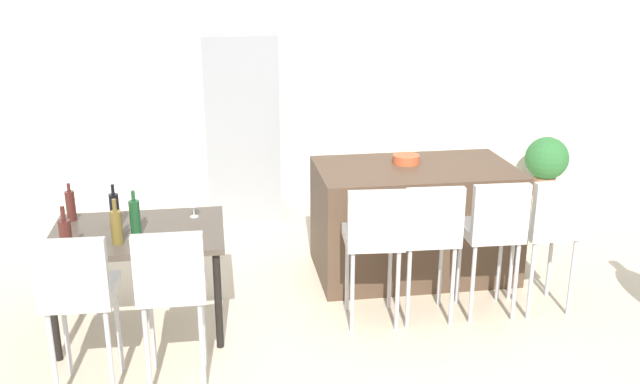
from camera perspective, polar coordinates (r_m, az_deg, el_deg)
ground_plane at (r=5.27m, az=6.02°, el=-10.14°), size 10.00×10.00×0.00m
back_wall at (r=7.60m, az=0.67°, el=10.33°), size 10.00×0.12×2.90m
kitchen_island at (r=5.86m, az=7.64°, el=-2.27°), size 1.60×0.93×0.92m
bar_chair_left at (r=4.88m, az=4.45°, el=-3.44°), size 0.43×0.43×1.05m
bar_chair_middle at (r=4.98m, az=8.96°, el=-3.15°), size 0.42×0.42×1.05m
bar_chair_right at (r=5.14m, az=13.99°, el=-2.79°), size 0.41×0.41×1.05m
bar_chair_far at (r=5.32m, az=18.30°, el=-2.48°), size 0.41×0.41×1.05m
dining_table at (r=5.00m, az=-14.63°, el=-3.87°), size 1.18×0.85×0.74m
dining_chair_near at (r=4.31m, az=-19.16°, el=-7.51°), size 0.42×0.42×1.05m
dining_chair_far at (r=4.24m, az=-12.04°, el=-7.28°), size 0.40×0.40×1.05m
wine_bottle_inner at (r=4.74m, az=-16.29°, el=-2.72°), size 0.07×0.07×0.31m
wine_bottle_far at (r=4.85m, az=-14.88°, el=-2.02°), size 0.07×0.07×0.32m
wine_bottle_corner at (r=5.27m, az=-19.70°, el=-1.04°), size 0.07×0.07×0.28m
wine_bottle_middle at (r=4.65m, az=-20.06°, el=-3.46°), size 0.08×0.08×0.33m
wine_bottle_near at (r=5.03m, az=-16.42°, el=-1.43°), size 0.07×0.07×0.31m
wine_glass_left at (r=5.11m, az=-10.32°, el=-0.70°), size 0.07×0.07×0.17m
refrigerator at (r=7.17m, az=-6.43°, el=5.42°), size 0.72×0.68×1.84m
fruit_bowl at (r=5.80m, az=7.05°, el=2.68°), size 0.22×0.22×0.07m
potted_plant at (r=8.14m, az=18.02°, el=2.40°), size 0.47×0.47×0.67m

